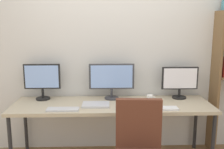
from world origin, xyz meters
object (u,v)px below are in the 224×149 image
object	(u,v)px
coffee_mug	(150,98)
keyboard_right	(162,108)
mouse_right_side	(133,106)
desk	(112,107)
keyboard_left	(63,109)
mouse_left_side	(118,107)
monitor_left	(42,79)
laptop_closed	(96,105)
monitor_center	(112,79)
monitor_right	(180,81)

from	to	relation	value
coffee_mug	keyboard_right	bearing A→B (deg)	-72.50
mouse_right_side	desk	bearing A→B (deg)	145.58
keyboard_left	mouse_left_side	distance (m)	0.63
monitor_left	mouse_right_side	size ratio (longest dim) A/B	4.76
keyboard_right	coffee_mug	distance (m)	0.30
desk	laptop_closed	distance (m)	0.22
monitor_center	keyboard_right	size ratio (longest dim) A/B	1.62
mouse_right_side	coffee_mug	distance (m)	0.32
laptop_closed	monitor_right	bearing A→B (deg)	16.19
monitor_right	mouse_right_side	bearing A→B (deg)	-149.43
desk	coffee_mug	distance (m)	0.48
coffee_mug	desk	bearing A→B (deg)	-173.88
keyboard_left	mouse_right_side	size ratio (longest dim) A/B	3.75
monitor_right	keyboard_left	xyz separation A→B (m)	(-1.44, -0.44, -0.22)
keyboard_left	laptop_closed	xyz separation A→B (m)	(0.36, 0.16, 0.00)
mouse_right_side	laptop_closed	distance (m)	0.45
monitor_left	keyboard_left	size ratio (longest dim) A/B	1.27
coffee_mug	laptop_closed	bearing A→B (deg)	-169.50
mouse_left_side	desk	bearing A→B (deg)	108.45
desk	mouse_left_side	distance (m)	0.22
monitor_left	keyboard_right	bearing A→B (deg)	-17.08
keyboard_left	mouse_left_side	xyz separation A→B (m)	(0.63, 0.03, 0.01)
keyboard_left	keyboard_right	distance (m)	1.12
monitor_left	keyboard_right	distance (m)	1.53
monitor_left	monitor_center	bearing A→B (deg)	0.00
coffee_mug	mouse_left_side	bearing A→B (deg)	-148.48
monitor_left	coffee_mug	size ratio (longest dim) A/B	4.31
monitor_right	mouse_right_side	size ratio (longest dim) A/B	4.84
monitor_left	laptop_closed	bearing A→B (deg)	-22.63
monitor_center	coffee_mug	distance (m)	0.54
desk	keyboard_right	world-z (taller)	keyboard_right
keyboard_left	monitor_center	bearing A→B (deg)	38.30
keyboard_right	coffee_mug	world-z (taller)	coffee_mug
keyboard_right	mouse_right_side	world-z (taller)	mouse_right_side
mouse_right_side	monitor_center	bearing A→B (deg)	122.55
monitor_right	desk	bearing A→B (deg)	-166.43
monitor_left	mouse_left_side	xyz separation A→B (m)	(0.95, -0.41, -0.25)
mouse_left_side	monitor_right	bearing A→B (deg)	26.77
laptop_closed	desk	bearing A→B (deg)	21.83
desk	monitor_center	xyz separation A→B (m)	(0.00, 0.21, 0.31)
monitor_right	mouse_right_side	world-z (taller)	monitor_right
monitor_left	keyboard_left	bearing A→B (deg)	-54.15
desk	mouse_right_side	size ratio (longest dim) A/B	24.99
keyboard_right	keyboard_left	bearing A→B (deg)	180.00
monitor_left	mouse_right_side	bearing A→B (deg)	-18.61
monitor_left	mouse_left_side	bearing A→B (deg)	-23.46
monitor_center	coffee_mug	world-z (taller)	monitor_center
monitor_center	laptop_closed	xyz separation A→B (m)	(-0.20, -0.29, -0.25)
desk	mouse_right_side	world-z (taller)	mouse_right_side
keyboard_left	laptop_closed	distance (m)	0.40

